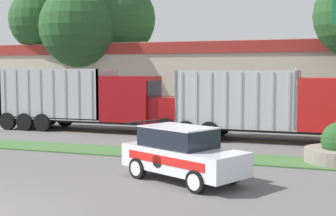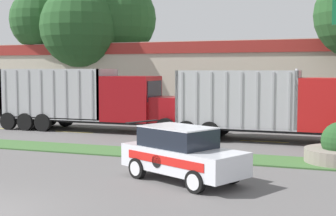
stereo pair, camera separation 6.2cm
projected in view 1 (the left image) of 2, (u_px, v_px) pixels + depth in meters
grass_verge at (124, 152)px, 20.22m from camera, size 120.00×2.16×0.06m
centre_line_3 at (74, 132)px, 26.80m from camera, size 2.40×0.14×0.01m
centre_line_4 at (162, 136)px, 25.04m from camera, size 2.40×0.14×0.01m
centre_line_5 at (264, 141)px, 23.28m from camera, size 2.40×0.14×0.01m
dump_truck_lead at (313, 109)px, 22.59m from camera, size 11.22×2.81×3.62m
dump_truck_mid at (111, 103)px, 26.95m from camera, size 11.69×2.77×3.62m
rally_car at (182, 153)px, 14.96m from camera, size 4.51×3.43×1.77m
store_building_backdrop at (201, 79)px, 38.64m from camera, size 43.87×12.10×5.59m
tree_behind_left at (117, 12)px, 36.85m from camera, size 6.01×6.01×12.09m
tree_behind_centre at (80, 18)px, 35.63m from camera, size 6.27×6.27×11.57m
tree_behind_far_right at (41, 14)px, 37.90m from camera, size 5.09×5.09×11.45m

